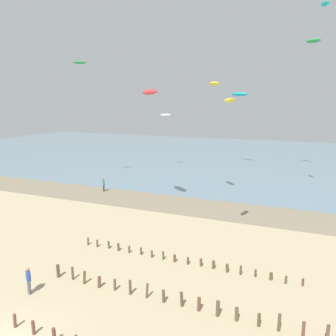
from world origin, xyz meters
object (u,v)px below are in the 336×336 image
(person_by_waterline, at_px, (104,184))
(kite_aloft_1, at_px, (214,84))
(kite_aloft_12, at_px, (314,41))
(kite_aloft_2, at_px, (240,94))
(kite_aloft_8, at_px, (230,100))
(person_left_flank, at_px, (29,280))
(kite_aloft_9, at_px, (150,92))
(kite_aloft_6, at_px, (325,4))
(kite_aloft_10, at_px, (79,63))
(kite_aloft_11, at_px, (166,115))

(person_by_waterline, relative_size, kite_aloft_1, 0.69)
(kite_aloft_1, xyz_separation_m, kite_aloft_12, (9.29, 20.39, 6.98))
(kite_aloft_2, relative_size, kite_aloft_8, 1.66)
(person_left_flank, height_order, kite_aloft_12, kite_aloft_12)
(person_left_flank, height_order, kite_aloft_9, kite_aloft_9)
(kite_aloft_8, bearing_deg, person_by_waterline, 68.69)
(kite_aloft_6, distance_m, kite_aloft_9, 20.51)
(kite_aloft_6, xyz_separation_m, kite_aloft_10, (-30.57, -1.39, -4.73))
(kite_aloft_6, bearing_deg, kite_aloft_2, -165.58)
(person_by_waterline, height_order, kite_aloft_8, kite_aloft_8)
(kite_aloft_2, height_order, kite_aloft_6, kite_aloft_6)
(kite_aloft_12, bearing_deg, kite_aloft_6, 135.01)
(person_left_flank, bearing_deg, kite_aloft_11, 102.26)
(person_by_waterline, relative_size, kite_aloft_8, 0.91)
(kite_aloft_1, relative_size, kite_aloft_8, 1.31)
(person_left_flank, distance_m, kite_aloft_6, 37.72)
(person_left_flank, height_order, kite_aloft_2, kite_aloft_2)
(person_by_waterline, xyz_separation_m, kite_aloft_2, (12.52, 23.55, 11.99))
(person_left_flank, relative_size, kite_aloft_11, 0.92)
(kite_aloft_1, distance_m, kite_aloft_8, 12.31)
(kite_aloft_9, xyz_separation_m, kite_aloft_11, (-8.03, 22.26, -3.17))
(kite_aloft_10, xyz_separation_m, kite_aloft_11, (6.52, 14.59, -7.49))
(kite_aloft_10, bearing_deg, kite_aloft_6, -46.65)
(person_left_flank, distance_m, kite_aloft_12, 50.25)
(kite_aloft_2, xyz_separation_m, kite_aloft_11, (-11.44, -5.74, -3.45))
(kite_aloft_9, relative_size, kite_aloft_12, 1.24)
(person_by_waterline, distance_m, kite_aloft_11, 19.77)
(kite_aloft_12, bearing_deg, person_by_waterline, 81.98)
(kite_aloft_2, distance_m, kite_aloft_8, 34.72)
(kite_aloft_10, distance_m, kite_aloft_11, 17.65)
(person_left_flank, bearing_deg, kite_aloft_8, 53.76)
(kite_aloft_1, distance_m, kite_aloft_11, 22.10)
(kite_aloft_11, bearing_deg, kite_aloft_12, -29.95)
(person_left_flank, bearing_deg, kite_aloft_2, 86.82)
(kite_aloft_8, relative_size, kite_aloft_9, 0.57)
(kite_aloft_1, bearing_deg, kite_aloft_11, -178.80)
(person_by_waterline, height_order, kite_aloft_10, kite_aloft_10)
(person_by_waterline, height_order, kite_aloft_9, kite_aloft_9)
(kite_aloft_8, relative_size, kite_aloft_12, 0.70)
(person_by_waterline, bearing_deg, kite_aloft_1, 2.93)
(kite_aloft_10, bearing_deg, kite_aloft_9, -77.04)
(kite_aloft_10, height_order, kite_aloft_11, kite_aloft_10)
(kite_aloft_6, bearing_deg, kite_aloft_8, -41.07)
(kite_aloft_2, xyz_separation_m, kite_aloft_9, (-3.41, -28.00, -0.28))
(kite_aloft_6, distance_m, kite_aloft_11, 30.04)
(person_by_waterline, xyz_separation_m, kite_aloft_1, (14.48, 0.74, 12.69))
(kite_aloft_8, xyz_separation_m, kite_aloft_11, (-17.99, 28.33, -2.28))
(kite_aloft_2, xyz_separation_m, kite_aloft_12, (11.26, -2.41, 7.68))
(kite_aloft_2, relative_size, kite_aloft_11, 1.68)
(kite_aloft_8, bearing_deg, person_left_flank, 151.36)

